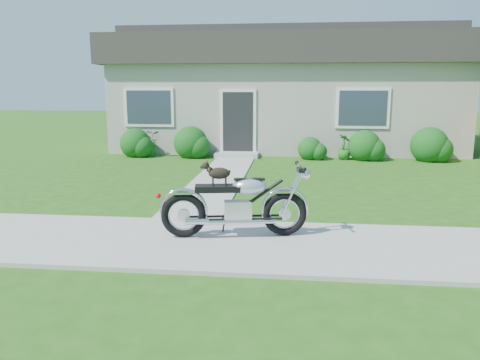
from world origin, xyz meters
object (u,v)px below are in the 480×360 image
Objects in this scene: motorcycle_with_dog at (238,204)px; house at (285,90)px; potted_plant_left at (149,143)px; potted_plant_right at (344,147)px.

house is at bearing 77.74° from motorcycle_with_dog.
house reaches higher than potted_plant_left.
motorcycle_with_dog is at bearing -92.47° from house.
potted_plant_left is at bearing -141.95° from house.
motorcycle_with_dog is at bearing -106.40° from potted_plant_right.
potted_plant_left reaches higher than potted_plant_right.
house is at bearing 38.05° from potted_plant_left.
potted_plant_right is (1.93, -3.44, -1.75)m from house.
potted_plant_left is at bearing 105.37° from motorcycle_with_dog.
house is 4.32m from potted_plant_right.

